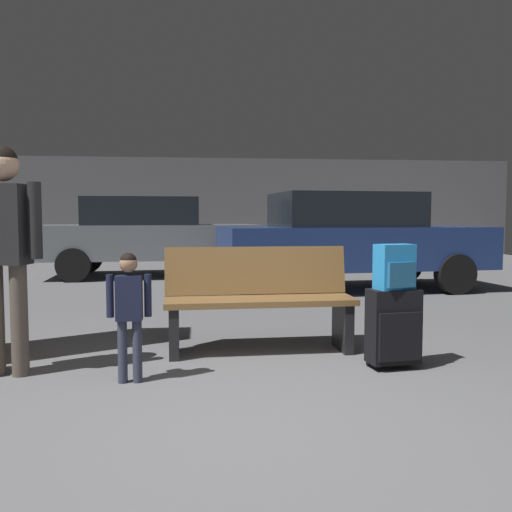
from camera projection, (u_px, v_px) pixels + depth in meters
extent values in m
cube|color=slate|center=(219.00, 312.00, 6.90)|extent=(18.00, 18.00, 0.10)
cube|color=#565658|center=(207.00, 208.00, 15.58)|extent=(18.00, 0.12, 2.80)
cube|color=brown|center=(260.00, 301.00, 4.60)|extent=(1.61, 0.49, 0.05)
cube|color=brown|center=(256.00, 270.00, 4.83)|extent=(1.60, 0.16, 0.42)
cube|color=black|center=(174.00, 331.00, 4.52)|extent=(0.09, 0.40, 0.41)
cube|color=black|center=(343.00, 326.00, 4.71)|extent=(0.09, 0.40, 0.41)
cube|color=black|center=(393.00, 326.00, 4.14)|extent=(0.40, 0.25, 0.56)
cube|color=black|center=(400.00, 337.00, 4.03)|extent=(0.34, 0.07, 0.36)
cube|color=#A5A5AA|center=(389.00, 289.00, 4.19)|extent=(0.14, 0.04, 0.02)
cylinder|color=black|center=(368.00, 364.00, 4.20)|extent=(0.02, 0.05, 0.04)
cylinder|color=black|center=(406.00, 361.00, 4.28)|extent=(0.02, 0.05, 0.04)
cube|color=#268CD8|center=(394.00, 267.00, 4.10)|extent=(0.31, 0.23, 0.34)
cube|color=#23608E|center=(402.00, 275.00, 4.02)|extent=(0.23, 0.09, 0.19)
cylinder|color=black|center=(395.00, 246.00, 4.09)|extent=(0.06, 0.04, 0.02)
cylinder|color=#33384C|center=(137.00, 351.00, 3.79)|extent=(0.07, 0.07, 0.44)
cylinder|color=#33384C|center=(123.00, 352.00, 3.78)|extent=(0.07, 0.07, 0.44)
cube|color=#191E38|center=(129.00, 298.00, 3.76)|extent=(0.18, 0.11, 0.31)
cylinder|color=#191E38|center=(148.00, 295.00, 3.77)|extent=(0.05, 0.05, 0.29)
cylinder|color=#191E38|center=(110.00, 296.00, 3.74)|extent=(0.05, 0.05, 0.29)
sphere|color=#A87A5B|center=(128.00, 264.00, 3.74)|extent=(0.12, 0.12, 0.12)
sphere|color=black|center=(128.00, 261.00, 3.74)|extent=(0.11, 0.11, 0.11)
cylinder|color=white|center=(121.00, 294.00, 3.84)|extent=(0.06, 0.06, 0.10)
cylinder|color=red|center=(121.00, 283.00, 3.83)|extent=(0.01, 0.01, 0.06)
cylinder|color=brown|center=(19.00, 320.00, 3.93)|extent=(0.12, 0.12, 0.81)
cube|color=#232326|center=(4.00, 224.00, 3.90)|extent=(0.37, 0.27, 0.57)
cylinder|color=#232326|center=(35.00, 221.00, 3.86)|extent=(0.09, 0.09, 0.54)
sphere|color=tan|center=(2.00, 165.00, 3.87)|extent=(0.23, 0.23, 0.23)
sphere|color=black|center=(2.00, 160.00, 3.86)|extent=(0.21, 0.21, 0.21)
cube|color=slate|center=(150.00, 241.00, 10.53)|extent=(4.17, 1.89, 0.64)
cube|color=black|center=(142.00, 211.00, 10.47)|extent=(2.17, 1.64, 0.52)
cylinder|color=black|center=(214.00, 257.00, 11.55)|extent=(0.61, 0.23, 0.60)
cylinder|color=black|center=(221.00, 263.00, 9.97)|extent=(0.61, 0.23, 0.60)
cylinder|color=black|center=(87.00, 258.00, 11.15)|extent=(0.61, 0.23, 0.60)
cylinder|color=black|center=(73.00, 265.00, 9.57)|extent=(0.61, 0.23, 0.60)
cube|color=navy|center=(353.00, 247.00, 8.57)|extent=(4.25, 2.09, 0.64)
cube|color=black|center=(344.00, 210.00, 8.50)|extent=(2.24, 1.74, 0.52)
cylinder|color=black|center=(405.00, 265.00, 9.64)|extent=(0.62, 0.26, 0.60)
cylinder|color=black|center=(455.00, 274.00, 8.08)|extent=(0.62, 0.26, 0.60)
cylinder|color=black|center=(261.00, 267.00, 9.12)|extent=(0.62, 0.26, 0.60)
cylinder|color=black|center=(285.00, 278.00, 7.55)|extent=(0.62, 0.26, 0.60)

